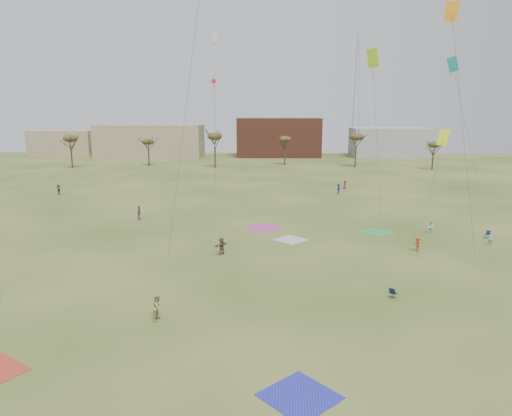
{
  "coord_description": "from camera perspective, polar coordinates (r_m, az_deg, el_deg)",
  "views": [
    {
      "loc": [
        0.87,
        -30.02,
        14.35
      ],
      "look_at": [
        0.0,
        12.0,
        5.5
      ],
      "focal_mm": 32.6,
      "sensor_mm": 36.0,
      "label": 1
    }
  ],
  "objects": [
    {
      "name": "blanket_olive",
      "position": [
        57.58,
        14.68,
        -2.93
      ],
      "size": [
        4.47,
        4.47,
        0.03
      ],
      "primitive_type": "cube",
      "rotation": [
        0.0,
        0.0,
        0.72
      ],
      "color": "#37984F",
      "rests_on": "ground"
    },
    {
      "name": "spectator_fore_c",
      "position": [
        47.34,
        -4.25,
        -4.67
      ],
      "size": [
        1.49,
        1.57,
        1.77
      ],
      "primitive_type": "imported",
      "rotation": [
        0.0,
        0.0,
        3.97
      ],
      "color": "brown",
      "rests_on": "ground"
    },
    {
      "name": "flyer_far_a",
      "position": [
        87.7,
        -23.04,
        2.11
      ],
      "size": [
        1.32,
        1.66,
        1.77
      ],
      "primitive_type": "imported",
      "rotation": [
        0.0,
        0.0,
        2.14
      ],
      "color": "#246D32",
      "rests_on": "ground"
    },
    {
      "name": "blanket_blue",
      "position": [
        25.75,
        5.37,
        -22.03
      ],
      "size": [
        4.69,
        4.69,
        0.03
      ],
      "primitive_type": "cube",
      "rotation": [
        0.0,
        0.0,
        2.31
      ],
      "color": "#272BAC",
      "rests_on": "ground"
    },
    {
      "name": "camp_chair_center",
      "position": [
        38.32,
        16.5,
        -10.2
      ],
      "size": [
        0.74,
        0.74,
        0.87
      ],
      "rotation": [
        0.0,
        0.0,
        2.34
      ],
      "color": "#141A39",
      "rests_on": "ground"
    },
    {
      "name": "flyer_mid_c",
      "position": [
        56.56,
        26.83,
        -3.35
      ],
      "size": [
        0.59,
        0.44,
        1.48
      ],
      "primitive_type": "imported",
      "rotation": [
        0.0,
        0.0,
        2.97
      ],
      "color": "#73A8BF",
      "rests_on": "ground"
    },
    {
      "name": "flyer_mid_b",
      "position": [
        51.08,
        19.17,
        -4.15
      ],
      "size": [
        0.87,
        1.18,
        1.63
      ],
      "primitive_type": "imported",
      "rotation": [
        0.0,
        0.0,
        4.99
      ],
      "color": "#B04C21",
      "rests_on": "ground"
    },
    {
      "name": "tree_line",
      "position": [
        109.45,
        -0.77,
        8.09
      ],
      "size": [
        117.44,
        49.32,
        8.91
      ],
      "color": "#3A2B1E",
      "rests_on": "ground"
    },
    {
      "name": "building_tan_west",
      "position": [
        166.0,
        -22.39,
        7.43
      ],
      "size": [
        20.0,
        12.0,
        8.0
      ],
      "primitive_type": "cube",
      "color": "#937F60",
      "rests_on": "ground"
    },
    {
      "name": "flyer_far_b",
      "position": [
        88.08,
        10.83,
        2.83
      ],
      "size": [
        0.89,
        0.92,
        1.6
      ],
      "primitive_type": "imported",
      "rotation": [
        0.0,
        0.0,
        0.87
      ],
      "color": "maroon",
      "rests_on": "ground"
    },
    {
      "name": "flyer_far_c",
      "position": [
        82.52,
        10.07,
        2.33
      ],
      "size": [
        0.95,
        1.31,
        1.82
      ],
      "primitive_type": "imported",
      "rotation": [
        0.0,
        0.0,
        4.97
      ],
      "color": "navy",
      "rests_on": "ground"
    },
    {
      "name": "camp_chair_right",
      "position": [
        59.46,
        26.5,
        -3.1
      ],
      "size": [
        0.73,
        0.72,
        0.87
      ],
      "rotation": [
        0.0,
        0.0,
        5.34
      ],
      "color": "#131F36",
      "rests_on": "ground"
    },
    {
      "name": "spectator_mid_e",
      "position": [
        59.13,
        20.67,
        -2.17
      ],
      "size": [
        0.94,
        0.94,
        1.54
      ],
      "primitive_type": "imported",
      "rotation": [
        0.0,
        0.0,
        5.51
      ],
      "color": "silver",
      "rests_on": "ground"
    },
    {
      "name": "kites_aloft",
      "position": [
        61.01,
        -4.28,
        19.46
      ],
      "size": [
        63.28,
        67.46,
        26.9
      ],
      "color": "#25D327",
      "rests_on": "ground"
    },
    {
      "name": "radio_tower",
      "position": [
        157.81,
        12.16,
        13.4
      ],
      "size": [
        1.51,
        1.72,
        41.0
      ],
      "color": "#9EA3A8",
      "rests_on": "ground"
    },
    {
      "name": "blanket_cream",
      "position": [
        52.8,
        4.31,
        -3.91
      ],
      "size": [
        4.23,
        4.23,
        0.03
      ],
      "primitive_type": "cube",
      "rotation": [
        0.0,
        0.0,
        0.8
      ],
      "color": "beige",
      "rests_on": "ground"
    },
    {
      "name": "blanket_plum",
      "position": [
        58.07,
        0.99,
        -2.42
      ],
      "size": [
        4.31,
        4.31,
        0.03
      ],
      "primitive_type": "cube",
      "rotation": [
        0.0,
        0.0,
        0.24
      ],
      "color": "#B33791",
      "rests_on": "ground"
    },
    {
      "name": "building_grey",
      "position": [
        153.43,
        16.11,
        7.75
      ],
      "size": [
        24.0,
        12.0,
        9.0
      ],
      "primitive_type": "cube",
      "color": "gray",
      "rests_on": "ground"
    },
    {
      "name": "spectator_mid_d",
      "position": [
        64.18,
        -14.16,
        -0.55
      ],
      "size": [
        0.57,
        1.13,
        1.85
      ],
      "primitive_type": "imported",
      "rotation": [
        0.0,
        0.0,
        1.68
      ],
      "color": "#8A3974",
      "rests_on": "ground"
    },
    {
      "name": "building_tan",
      "position": [
        149.69,
        -12.81,
        8.02
      ],
      "size": [
        32.0,
        14.0,
        10.0
      ],
      "primitive_type": "cube",
      "color": "#937F60",
      "rests_on": "ground"
    },
    {
      "name": "ground",
      "position": [
        33.29,
        -0.44,
        -13.65
      ],
      "size": [
        260.0,
        260.0,
        0.0
      ],
      "primitive_type": "plane",
      "color": "#2F4A17",
      "rests_on": "ground"
    },
    {
      "name": "building_brick",
      "position": [
        150.31,
        2.79,
        8.69
      ],
      "size": [
        26.0,
        16.0,
        12.0
      ],
      "primitive_type": "cube",
      "color": "brown",
      "rests_on": "ground"
    },
    {
      "name": "spectator_fore_b",
      "position": [
        33.74,
        -11.95,
        -11.81
      ],
      "size": [
        0.86,
        1.02,
        1.88
      ],
      "primitive_type": "imported",
      "rotation": [
        0.0,
        0.0,
        1.4
      ],
      "color": "tan",
      "rests_on": "ground"
    }
  ]
}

